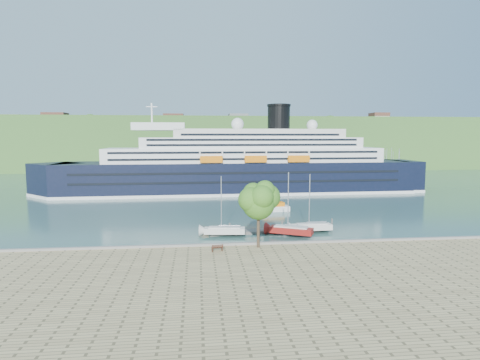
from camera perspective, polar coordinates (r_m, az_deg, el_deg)
The scene contains 11 objects.
ground at distance 54.29m, azimuth 4.22°, elevation -10.04°, with size 400.00×400.00×0.00m, color #315755.
far_hillside at distance 196.53m, azimuth -3.33°, elevation 5.27°, with size 400.00×50.00×24.00m, color #376227.
quay_coping at distance 53.79m, azimuth 4.27°, elevation -8.92°, with size 220.00×0.50×0.30m, color slate.
cruise_ship at distance 107.74m, azimuth -0.35°, elevation 4.48°, with size 106.27×15.47×23.86m, color black, non-canonical shape.
park_bench at distance 50.45m, azimuth -3.28°, elevation -9.56°, with size 1.49×0.61×0.95m, color #3E1C11, non-canonical shape.
promenade_tree at distance 51.25m, azimuth 2.63°, elevation -4.49°, with size 5.64×5.64×9.34m, color #2A6B1C, non-canonical shape.
floating_pontoon at distance 64.67m, azimuth 4.18°, elevation -7.18°, with size 19.26×2.35×0.43m, color #68635C, non-canonical shape.
sailboat_white_near at distance 60.83m, azimuth -2.23°, elevation -3.99°, with size 6.83×1.90×8.82m, color silver, non-canonical shape.
sailboat_red at distance 61.17m, azimuth 7.32°, elevation -3.71°, with size 7.26×2.02×9.38m, color maroon, non-canonical shape.
sailboat_white_far at distance 64.16m, azimuth 10.25°, elevation -3.50°, with size 6.91×1.92×8.92m, color silver, non-canonical shape.
tender_launch at distance 82.13m, azimuth 4.72°, elevation -3.81°, with size 6.66×2.28×1.84m, color orange, non-canonical shape.
Camera 1 is at (-9.41, -51.28, 15.17)m, focal length 30.00 mm.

